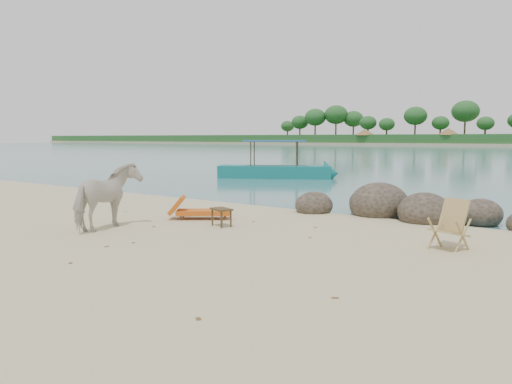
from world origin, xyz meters
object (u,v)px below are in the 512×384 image
cow (107,198)px  boat_near (275,147)px  lounge_chair (203,210)px  deck_chair (449,226)px  boulders (396,208)px  side_table (221,219)px

cow → boat_near: 16.69m
lounge_chair → deck_chair: size_ratio=1.83×
boulders → deck_chair: bearing=-55.8°
cow → boat_near: (-5.87, 15.60, 0.91)m
lounge_chair → deck_chair: deck_chair is taller
lounge_chair → side_table: bearing=-64.4°
boat_near → boulders: bearing=-70.7°
side_table → boat_near: bearing=139.2°
cow → deck_chair: bearing=-176.1°
boulders → side_table: size_ratio=11.61×
boulders → boat_near: bearing=137.8°
side_table → boulders: bearing=75.5°
cow → boat_near: size_ratio=0.26×
boulders → deck_chair: (2.36, -3.46, 0.25)m
side_table → boat_near: size_ratio=0.08×
deck_chair → lounge_chair: bearing=-156.7°
boulders → cow: 7.66m
cow → side_table: size_ratio=3.37×
side_table → deck_chair: (5.16, 0.67, 0.26)m
boulders → boat_near: 14.38m
side_table → lounge_chair: bearing=172.3°
deck_chair → boat_near: boat_near is taller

